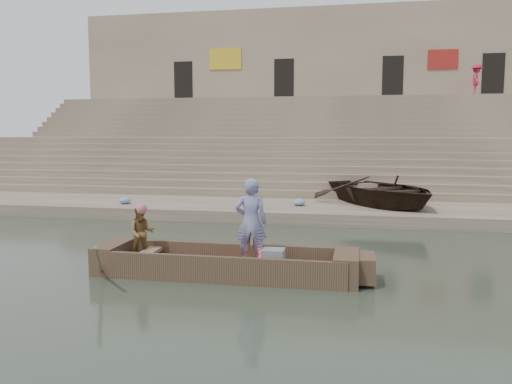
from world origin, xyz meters
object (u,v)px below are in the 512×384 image
(rowing_man, at_px, (142,233))
(beached_rowboat, at_px, (382,190))
(standing_man, at_px, (251,222))
(television, at_px, (273,258))
(main_rowboat, at_px, (225,270))
(pedestrian, at_px, (477,80))

(rowing_man, height_order, beached_rowboat, beached_rowboat)
(standing_man, bearing_deg, television, 161.99)
(main_rowboat, xyz_separation_m, rowing_man, (-1.94, 0.16, 0.71))
(main_rowboat, xyz_separation_m, pedestrian, (9.49, 22.05, 5.99))
(main_rowboat, bearing_deg, rowing_man, 175.28)
(main_rowboat, relative_size, television, 10.87)
(rowing_man, xyz_separation_m, pedestrian, (11.43, 21.89, 5.28))
(television, distance_m, beached_rowboat, 9.26)
(pedestrian, bearing_deg, rowing_man, 161.15)
(rowing_man, xyz_separation_m, television, (2.97, -0.16, -0.40))
(standing_man, relative_size, television, 4.06)
(rowing_man, distance_m, television, 3.00)
(main_rowboat, distance_m, television, 1.08)
(rowing_man, bearing_deg, beached_rowboat, 34.94)
(main_rowboat, distance_m, rowing_man, 2.07)
(beached_rowboat, bearing_deg, main_rowboat, -145.67)
(rowing_man, height_order, pedestrian, pedestrian)
(standing_man, relative_size, beached_rowboat, 0.36)
(main_rowboat, relative_size, pedestrian, 2.78)
(television, bearing_deg, beached_rowboat, 73.58)
(main_rowboat, relative_size, beached_rowboat, 0.95)
(main_rowboat, distance_m, standing_man, 1.19)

